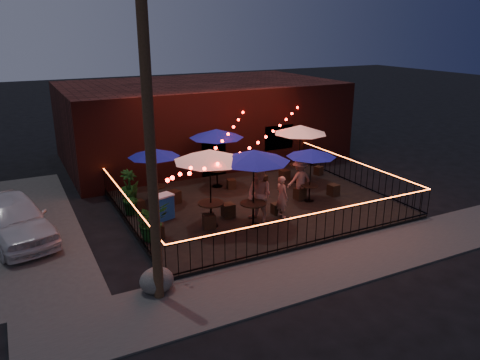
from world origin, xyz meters
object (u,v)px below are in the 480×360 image
(cafe_table_3, at_px, (216,134))
(cafe_table_1, at_px, (154,153))
(cafe_table_2, at_px, (254,157))
(cooler, at_px, (163,207))
(utility_pole, at_px, (150,150))
(cafe_table_5, at_px, (300,130))
(boulder, at_px, (157,281))
(cafe_table_0, at_px, (210,156))
(cafe_table_4, at_px, (311,154))

(cafe_table_3, bearing_deg, cafe_table_1, -166.71)
(cafe_table_2, bearing_deg, cafe_table_3, 81.99)
(cafe_table_2, distance_m, cooler, 3.85)
(utility_pole, bearing_deg, cafe_table_5, 35.92)
(boulder, bearing_deg, cafe_table_1, 72.70)
(cafe_table_0, xyz_separation_m, cafe_table_5, (5.45, 2.72, -0.16))
(cafe_table_1, bearing_deg, cafe_table_0, -71.47)
(cafe_table_5, bearing_deg, utility_pole, -144.08)
(cafe_table_3, bearing_deg, utility_pole, -124.47)
(utility_pole, relative_size, cafe_table_4, 3.48)
(cooler, xyz_separation_m, boulder, (-1.65, -4.43, -0.26))
(utility_pole, distance_m, cafe_table_2, 5.22)
(cafe_table_0, bearing_deg, cafe_table_5, 26.53)
(cooler, bearing_deg, cafe_table_1, 63.40)
(utility_pole, height_order, cafe_table_5, utility_pole)
(cafe_table_2, relative_size, cafe_table_3, 1.09)
(boulder, bearing_deg, cafe_table_0, 46.47)
(cafe_table_1, distance_m, cafe_table_5, 6.49)
(utility_pole, distance_m, cafe_table_4, 8.56)
(cafe_table_5, xyz_separation_m, boulder, (-8.38, -5.80, -2.14))
(utility_pole, bearing_deg, cafe_table_2, 32.38)
(utility_pole, distance_m, cafe_table_5, 10.49)
(cafe_table_5, bearing_deg, cafe_table_4, -113.79)
(cafe_table_0, distance_m, cafe_table_2, 1.46)
(cooler, bearing_deg, boulder, -128.46)
(utility_pole, height_order, boulder, utility_pole)
(cafe_table_1, bearing_deg, cafe_table_4, -25.16)
(cafe_table_0, bearing_deg, cafe_table_3, 62.80)
(boulder, bearing_deg, cafe_table_3, 54.59)
(utility_pole, relative_size, cafe_table_0, 2.85)
(cafe_table_4, relative_size, cooler, 2.51)
(cafe_table_0, distance_m, cafe_table_4, 4.52)
(cafe_table_1, bearing_deg, cafe_table_5, -2.83)
(cafe_table_1, relative_size, cafe_table_2, 0.76)
(cafe_table_2, bearing_deg, cafe_table_0, 152.75)
(cafe_table_1, distance_m, cafe_table_2, 4.40)
(utility_pole, xyz_separation_m, cafe_table_4, (7.42, 3.84, -1.90))
(cafe_table_3, xyz_separation_m, cooler, (-3.20, -2.39, -1.86))
(cafe_table_1, height_order, cafe_table_5, cafe_table_5)
(cafe_table_3, distance_m, cafe_table_4, 4.15)
(cafe_table_5, height_order, boulder, cafe_table_5)
(utility_pole, xyz_separation_m, cooler, (1.68, 4.72, -3.38))
(cafe_table_1, xyz_separation_m, boulder, (-1.91, -6.12, -1.80))
(cafe_table_2, relative_size, cafe_table_5, 1.21)
(cafe_table_5, distance_m, cooler, 7.12)
(cafe_table_3, bearing_deg, cafe_table_5, -16.02)
(cafe_table_3, relative_size, cafe_table_4, 1.30)
(cafe_table_4, bearing_deg, cafe_table_5, 66.21)
(cafe_table_1, height_order, cafe_table_2, cafe_table_2)
(cooler, bearing_deg, cafe_table_0, -64.57)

